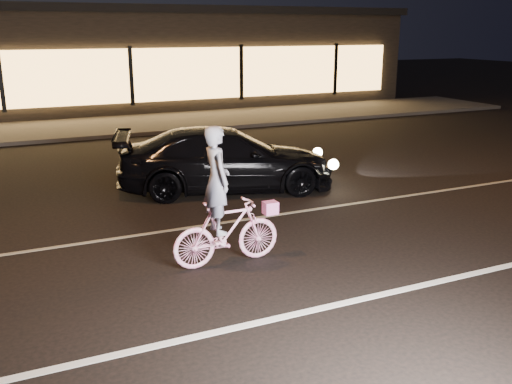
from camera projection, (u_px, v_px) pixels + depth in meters
name	position (u px, v px, depth m)	size (l,w,h in m)	color
ground	(350.00, 249.00, 8.88)	(90.00, 90.00, 0.00)	black
lane_stripe_near	(413.00, 287.00, 7.57)	(60.00, 0.12, 0.01)	silver
lane_stripe_far	(290.00, 213.00, 10.63)	(60.00, 0.10, 0.01)	gray
sidewalk	(145.00, 124.00, 20.23)	(30.00, 4.00, 0.12)	#383533
storefront	(109.00, 56.00, 24.87)	(25.40, 8.42, 4.20)	black
cyclist	(224.00, 217.00, 8.14)	(1.63, 0.56, 2.05)	#FF4297
sedan	(226.00, 159.00, 12.01)	(4.86, 2.95, 1.32)	black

